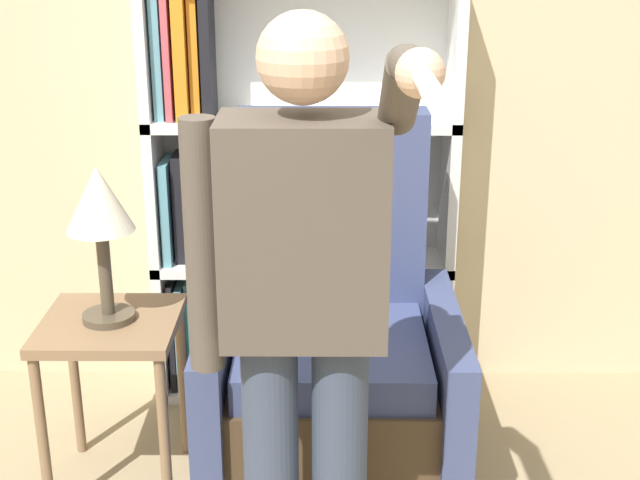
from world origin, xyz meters
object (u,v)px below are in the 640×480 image
object	(u,v)px
person_standing	(303,305)
table_lamp	(99,210)
armchair	(331,370)
bookcase	(268,199)
side_table	(112,350)

from	to	relation	value
person_standing	table_lamp	bearing A→B (deg)	136.15
armchair	bookcase	bearing A→B (deg)	113.11
bookcase	table_lamp	xyz separation A→B (m)	(-0.49, -0.69, 0.17)
bookcase	table_lamp	distance (m)	0.87
bookcase	armchair	bearing A→B (deg)	-66.89
bookcase	armchair	world-z (taller)	bookcase
bookcase	side_table	world-z (taller)	bookcase
side_table	table_lamp	bearing A→B (deg)	0.00
armchair	side_table	distance (m)	0.76
bookcase	person_standing	bearing A→B (deg)	-82.53
bookcase	side_table	bearing A→B (deg)	-125.33
table_lamp	side_table	bearing A→B (deg)	0.00
armchair	side_table	xyz separation A→B (m)	(-0.74, -0.10, 0.13)
armchair	table_lamp	size ratio (longest dim) A/B	2.39
bookcase	person_standing	distance (m)	1.35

